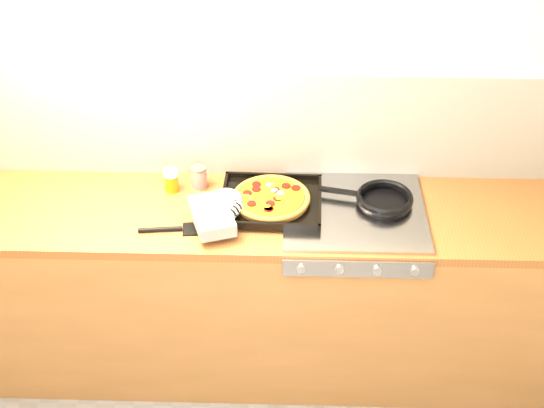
{
  "coord_description": "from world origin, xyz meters",
  "views": [
    {
      "loc": [
        0.18,
        -1.5,
        2.82
      ],
      "look_at": [
        0.1,
        1.08,
        0.95
      ],
      "focal_mm": 50.0,
      "sensor_mm": 36.0,
      "label": 1
    }
  ],
  "objects_px": {
    "pizza_on_tray": "(255,203)",
    "juice_glass": "(171,180)",
    "tomato_can": "(199,177)",
    "frying_pan": "(383,199)"
  },
  "relations": [
    {
      "from": "pizza_on_tray",
      "to": "juice_glass",
      "type": "distance_m",
      "value": 0.4
    },
    {
      "from": "pizza_on_tray",
      "to": "tomato_can",
      "type": "height_order",
      "value": "tomato_can"
    },
    {
      "from": "frying_pan",
      "to": "juice_glass",
      "type": "height_order",
      "value": "juice_glass"
    },
    {
      "from": "tomato_can",
      "to": "juice_glass",
      "type": "distance_m",
      "value": 0.12
    },
    {
      "from": "pizza_on_tray",
      "to": "tomato_can",
      "type": "distance_m",
      "value": 0.31
    },
    {
      "from": "tomato_can",
      "to": "juice_glass",
      "type": "relative_size",
      "value": 0.96
    },
    {
      "from": "frying_pan",
      "to": "tomato_can",
      "type": "relative_size",
      "value": 4.12
    },
    {
      "from": "juice_glass",
      "to": "frying_pan",
      "type": "bearing_deg",
      "value": -5.62
    },
    {
      "from": "frying_pan",
      "to": "juice_glass",
      "type": "bearing_deg",
      "value": 174.38
    },
    {
      "from": "pizza_on_tray",
      "to": "tomato_can",
      "type": "xyz_separation_m",
      "value": [
        -0.26,
        0.17,
        0.01
      ]
    }
  ]
}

